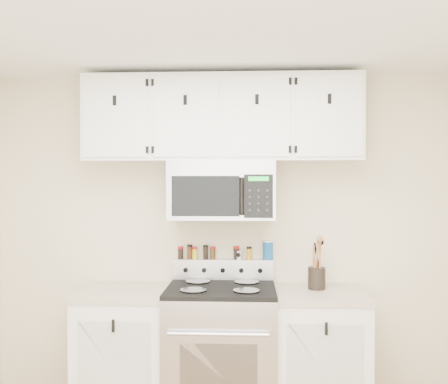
# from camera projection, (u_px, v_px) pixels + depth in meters

# --- Properties ---
(back_wall) EXTENTS (3.50, 0.01, 2.50)m
(back_wall) POSITION_uv_depth(u_px,v_px,m) (223.00, 239.00, 3.82)
(back_wall) COLOR beige
(back_wall) RESTS_ON floor
(range) EXTENTS (0.76, 0.65, 1.10)m
(range) POSITION_uv_depth(u_px,v_px,m) (221.00, 352.00, 3.52)
(range) COLOR #B7B7BA
(range) RESTS_ON floor
(base_cabinet_left) EXTENTS (0.64, 0.62, 0.92)m
(base_cabinet_left) POSITION_uv_depth(u_px,v_px,m) (125.00, 353.00, 3.57)
(base_cabinet_left) COLOR white
(base_cabinet_left) RESTS_ON floor
(base_cabinet_right) EXTENTS (0.64, 0.62, 0.92)m
(base_cabinet_right) POSITION_uv_depth(u_px,v_px,m) (319.00, 356.00, 3.51)
(base_cabinet_right) COLOR white
(base_cabinet_right) RESTS_ON floor
(microwave) EXTENTS (0.76, 0.44, 0.42)m
(microwave) POSITION_uv_depth(u_px,v_px,m) (222.00, 190.00, 3.63)
(microwave) COLOR #9E9EA3
(microwave) RESTS_ON back_wall
(upper_cabinets) EXTENTS (2.00, 0.35, 0.62)m
(upper_cabinets) POSITION_uv_depth(u_px,v_px,m) (222.00, 119.00, 3.64)
(upper_cabinets) COLOR white
(upper_cabinets) RESTS_ON back_wall
(utensil_crock) EXTENTS (0.12, 0.12, 0.36)m
(utensil_crock) POSITION_uv_depth(u_px,v_px,m) (317.00, 276.00, 3.57)
(utensil_crock) COLOR black
(utensil_crock) RESTS_ON base_cabinet_right
(kitchen_timer) EXTENTS (0.07, 0.06, 0.07)m
(kitchen_timer) POSITION_uv_depth(u_px,v_px,m) (238.00, 255.00, 3.78)
(kitchen_timer) COLOR silver
(kitchen_timer) RESTS_ON range
(salt_canister) EXTENTS (0.08, 0.08, 0.14)m
(salt_canister) POSITION_uv_depth(u_px,v_px,m) (268.00, 250.00, 3.77)
(salt_canister) COLOR #155196
(salt_canister) RESTS_ON range
(spice_jar_0) EXTENTS (0.04, 0.04, 0.10)m
(spice_jar_0) POSITION_uv_depth(u_px,v_px,m) (181.00, 253.00, 3.80)
(spice_jar_0) COLOR black
(spice_jar_0) RESTS_ON range
(spice_jar_1) EXTENTS (0.04, 0.04, 0.11)m
(spice_jar_1) POSITION_uv_depth(u_px,v_px,m) (190.00, 252.00, 3.80)
(spice_jar_1) COLOR #422410
(spice_jar_1) RESTS_ON range
(spice_jar_2) EXTENTS (0.04, 0.04, 0.09)m
(spice_jar_2) POSITION_uv_depth(u_px,v_px,m) (195.00, 253.00, 3.80)
(spice_jar_2) COLOR gold
(spice_jar_2) RESTS_ON range
(spice_jar_3) EXTENTS (0.04, 0.04, 0.11)m
(spice_jar_3) POSITION_uv_depth(u_px,v_px,m) (206.00, 252.00, 3.80)
(spice_jar_3) COLOR black
(spice_jar_3) RESTS_ON range
(spice_jar_4) EXTENTS (0.04, 0.04, 0.10)m
(spice_jar_4) POSITION_uv_depth(u_px,v_px,m) (213.00, 253.00, 3.79)
(spice_jar_4) COLOR #472F11
(spice_jar_4) RESTS_ON range
(spice_jar_5) EXTENTS (0.05, 0.05, 0.10)m
(spice_jar_5) POSITION_uv_depth(u_px,v_px,m) (236.00, 253.00, 3.78)
(spice_jar_5) COLOR black
(spice_jar_5) RESTS_ON range
(spice_jar_6) EXTENTS (0.04, 0.04, 0.10)m
(spice_jar_6) POSITION_uv_depth(u_px,v_px,m) (249.00, 253.00, 3.78)
(spice_jar_6) COLOR #C58C17
(spice_jar_6) RESTS_ON range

